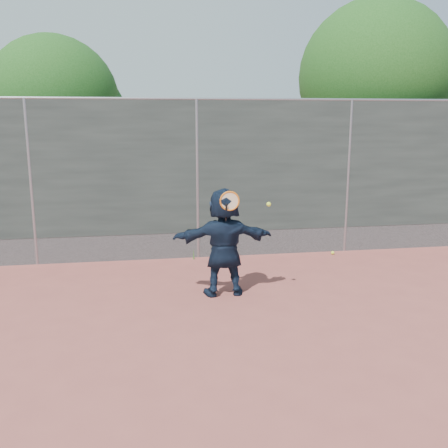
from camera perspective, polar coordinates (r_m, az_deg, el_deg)
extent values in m
plane|color=#9E4C42|center=(6.50, 0.48, -12.20)|extent=(80.00, 80.00, 0.00)
imported|color=#121E32|center=(7.54, 0.00, -2.05)|extent=(1.54, 0.50, 1.66)
sphere|color=#D7EA34|center=(10.15, 12.32, -3.24)|extent=(0.07, 0.07, 0.07)
cube|color=#38423D|center=(9.43, -3.09, 6.48)|extent=(20.00, 0.04, 2.50)
cube|color=slate|center=(9.69, -2.99, -2.37)|extent=(20.00, 0.03, 0.50)
cylinder|color=gray|center=(9.39, -3.18, 14.10)|extent=(20.00, 0.05, 0.05)
cylinder|color=gray|center=(9.62, -21.19, 4.29)|extent=(0.06, 0.06, 3.00)
cylinder|color=gray|center=(9.46, -3.07, 4.98)|extent=(0.06, 0.06, 3.00)
cylinder|color=gray|center=(10.22, 13.96, 5.17)|extent=(0.06, 0.06, 3.00)
torus|color=orange|center=(7.22, 0.65, 2.65)|extent=(0.29, 0.04, 0.29)
cylinder|color=beige|center=(7.22, 0.65, 2.65)|extent=(0.25, 0.02, 0.25)
cylinder|color=black|center=(7.26, 0.23, 1.11)|extent=(0.03, 0.13, 0.33)
sphere|color=#D7EA34|center=(7.32, 5.14, 2.26)|extent=(0.07, 0.07, 0.07)
cylinder|color=#382314|center=(12.85, 16.28, 5.51)|extent=(0.28, 0.28, 2.60)
sphere|color=#23561C|center=(12.81, 16.91, 15.73)|extent=(3.60, 3.60, 3.60)
sphere|color=#23561C|center=(13.29, 19.30, 13.87)|extent=(2.52, 2.52, 2.52)
cylinder|color=#382314|center=(12.59, -18.31, 4.34)|extent=(0.28, 0.28, 2.20)
sphere|color=#23561C|center=(12.50, -18.91, 13.11)|extent=(3.00, 3.00, 3.00)
sphere|color=#23561C|center=(12.61, -15.92, 11.91)|extent=(2.10, 2.10, 2.10)
cone|color=#387226|center=(9.64, -1.42, -3.18)|extent=(0.03, 0.03, 0.26)
cone|color=#387226|center=(9.70, 0.32, -2.96)|extent=(0.03, 0.03, 0.30)
cone|color=#387226|center=(9.59, -3.48, -3.41)|extent=(0.03, 0.03, 0.22)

